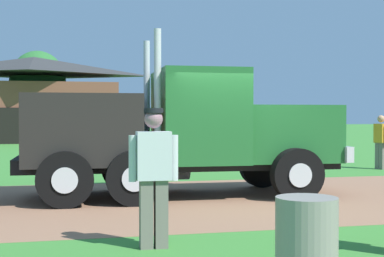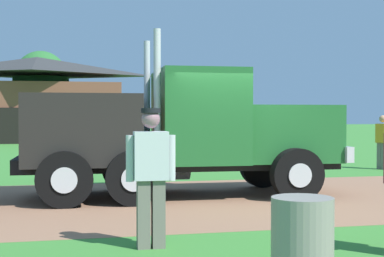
# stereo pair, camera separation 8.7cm
# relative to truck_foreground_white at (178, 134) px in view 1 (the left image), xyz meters

# --- Properties ---
(ground_plane) EXTENTS (200.00, 200.00, 0.00)m
(ground_plane) POSITION_rel_truck_foreground_white_xyz_m (0.98, -0.61, -1.31)
(ground_plane) COLOR #3E8634
(dirt_track) EXTENTS (120.00, 6.39, 0.01)m
(dirt_track) POSITION_rel_truck_foreground_white_xyz_m (0.98, -0.61, -1.30)
(dirt_track) COLOR #9B6D50
(dirt_track) RESTS_ON ground_plane
(truck_foreground_white) EXTENTS (6.77, 2.76, 3.34)m
(truck_foreground_white) POSITION_rel_truck_foreground_white_xyz_m (0.00, 0.00, 0.00)
(truck_foreground_white) COLOR black
(truck_foreground_white) RESTS_ON ground_plane
(visitor_standing_near) EXTENTS (0.63, 0.27, 1.77)m
(visitor_standing_near) POSITION_rel_truck_foreground_white_xyz_m (-1.25, -4.52, -0.33)
(visitor_standing_near) COLOR silver
(visitor_standing_near) RESTS_ON ground_plane
(visitor_far_side) EXTENTS (0.33, 0.58, 1.71)m
(visitor_far_side) POSITION_rel_truck_foreground_white_xyz_m (7.48, 4.46, -0.39)
(visitor_far_side) COLOR gold
(visitor_far_side) RESTS_ON ground_plane
(steel_barrel) EXTENTS (0.64, 0.64, 0.85)m
(steel_barrel) POSITION_rel_truck_foreground_white_xyz_m (0.04, -6.26, -0.88)
(steel_barrel) COLOR gray
(steel_barrel) RESTS_ON ground_plane
(shed_building) EXTENTS (11.36, 6.64, 5.60)m
(shed_building) POSITION_rel_truck_foreground_white_xyz_m (-4.02, 27.23, 1.39)
(shed_building) COLOR brown
(shed_building) RESTS_ON ground_plane
(tree_mid) EXTENTS (3.84, 3.84, 6.23)m
(tree_mid) POSITION_rel_truck_foreground_white_xyz_m (-3.86, 29.32, 2.79)
(tree_mid) COLOR #513823
(tree_mid) RESTS_ON ground_plane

